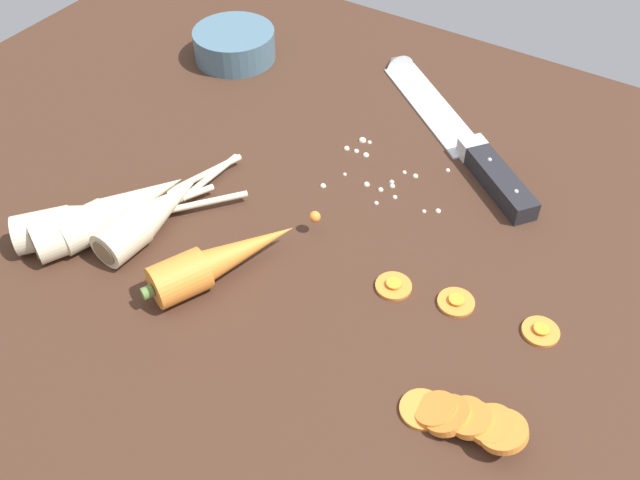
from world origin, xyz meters
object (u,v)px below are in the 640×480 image
object	(u,v)px
carrot_slice_stray_far	(394,285)
chefs_knife	(448,123)
whole_carrot	(221,260)
carrot_slice_stray_near	(540,332)
carrot_slice_stray_mid	(456,301)
parsnip_mid_right	(151,216)
carrot_slice_stack	(462,418)
parsnip_back	(124,208)
parsnip_front	(93,220)
prep_bowl	(234,43)
parsnip_mid_left	(96,224)

from	to	relation	value
carrot_slice_stray_far	chefs_knife	bearing A→B (deg)	104.10
whole_carrot	carrot_slice_stray_far	distance (cm)	16.72
chefs_knife	carrot_slice_stray_near	world-z (taller)	chefs_knife
carrot_slice_stray_mid	parsnip_mid_right	bearing A→B (deg)	-165.81
chefs_knife	carrot_slice_stack	distance (cm)	40.44
parsnip_back	carrot_slice_stray_mid	xyz separation A→B (cm)	(33.79, 8.33, -1.62)
parsnip_front	prep_bowl	size ratio (longest dim) A/B	1.79
chefs_knife	parsnip_mid_left	world-z (taller)	parsnip_mid_left
parsnip_back	parsnip_front	bearing A→B (deg)	-114.23
carrot_slice_stack	carrot_slice_stray_near	world-z (taller)	carrot_slice_stack
chefs_knife	parsnip_mid_left	xyz separation A→B (cm)	(-22.08, -36.29, 1.33)
parsnip_mid_left	prep_bowl	bearing A→B (deg)	104.88
carrot_slice_stack	prep_bowl	bearing A→B (deg)	144.67
parsnip_front	parsnip_mid_left	bearing A→B (deg)	-25.11
carrot_slice_stray_far	carrot_slice_stack	bearing A→B (deg)	-41.09
parsnip_mid_left	carrot_slice_stray_near	xyz separation A→B (cm)	(42.42, 12.29, -1.62)
carrot_slice_stray_near	prep_bowl	size ratio (longest dim) A/B	0.31
whole_carrot	chefs_knife	bearing A→B (deg)	76.11
parsnip_front	carrot_slice_stray_mid	xyz separation A→B (cm)	(35.13, 11.30, -1.62)
chefs_knife	carrot_slice_stray_mid	bearing A→B (deg)	-63.28
parsnip_front	carrot_slice_stray_mid	world-z (taller)	parsnip_front
parsnip_front	parsnip_back	size ratio (longest dim) A/B	0.93
whole_carrot	parsnip_front	distance (cm)	14.59
parsnip_mid_left	parsnip_mid_right	bearing A→B (deg)	44.13
parsnip_back	carrot_slice_stray_far	size ratio (longest dim) A/B	6.00
parsnip_back	carrot_slice_stray_mid	world-z (taller)	parsnip_back
carrot_slice_stray_far	prep_bowl	size ratio (longest dim) A/B	0.32
carrot_slice_stack	carrot_slice_stray_near	bearing A→B (deg)	79.58
parsnip_mid_left	carrot_slice_stray_mid	world-z (taller)	parsnip_mid_left
parsnip_mid_left	carrot_slice_stray_near	distance (cm)	44.20
parsnip_mid_right	prep_bowl	bearing A→B (deg)	113.02
parsnip_front	carrot_slice_stray_near	xyz separation A→B (cm)	(43.02, 12.01, -1.62)
parsnip_mid_left	parsnip_mid_right	xyz separation A→B (cm)	(3.98, 3.86, -0.00)
parsnip_mid_right	carrot_slice_stack	world-z (taller)	parsnip_mid_right
parsnip_mid_right	parsnip_back	bearing A→B (deg)	-169.36
whole_carrot	parsnip_mid_right	distance (cm)	9.87
chefs_knife	carrot_slice_stray_mid	size ratio (longest dim) A/B	8.38
parsnip_back	prep_bowl	distance (cm)	33.56
carrot_slice_stray_mid	whole_carrot	bearing A→B (deg)	-156.87
chefs_knife	carrot_slice_stray_near	bearing A→B (deg)	-49.72
parsnip_front	carrot_slice_stray_far	bearing A→B (deg)	18.74
parsnip_mid_left	carrot_slice_stray_mid	distance (cm)	36.45
chefs_knife	carrot_slice_stray_mid	xyz separation A→B (cm)	(12.44, -24.71, -0.29)
parsnip_mid_right	carrot_slice_stray_far	distance (cm)	25.52
parsnip_mid_left	parsnip_back	size ratio (longest dim) A/B	0.85
whole_carrot	parsnip_front	bearing A→B (deg)	-170.37
chefs_knife	parsnip_back	distance (cm)	39.37
whole_carrot	parsnip_front	size ratio (longest dim) A/B	0.89
chefs_knife	parsnip_front	xyz separation A→B (cm)	(-22.69, -36.01, 1.33)
carrot_slice_stray_mid	parsnip_back	bearing A→B (deg)	-166.15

